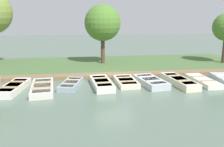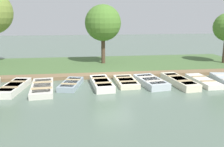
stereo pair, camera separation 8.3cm
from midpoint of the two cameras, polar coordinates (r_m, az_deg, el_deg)
ground_plane at (r=16.43m, az=0.54°, el=-1.87°), size 80.00×80.00×0.00m
shore_bank at (r=21.23m, az=-1.41°, el=1.91°), size 8.00×24.00×0.22m
dock_walkway at (r=17.68m, az=-0.09°, el=-0.39°), size 1.07×22.53×0.23m
rowboat_2 at (r=15.54m, az=-21.39°, el=-2.95°), size 3.34×1.49×0.40m
rowboat_3 at (r=15.09m, az=-15.50°, el=-3.10°), size 3.62×1.53×0.33m
rowboat_4 at (r=15.47m, az=-9.19°, el=-2.39°), size 2.78×1.60×0.33m
rowboat_5 at (r=15.28m, az=-2.25°, el=-2.25°), size 3.13×1.32×0.41m
rowboat_6 at (r=15.86m, az=3.37°, el=-1.86°), size 2.68×1.28×0.33m
rowboat_7 at (r=15.82m, az=9.00°, el=-1.85°), size 3.06×1.68×0.42m
rowboat_8 at (r=16.27m, az=15.26°, el=-1.71°), size 3.56×1.35×0.43m
rowboat_9 at (r=17.04m, az=20.21°, el=-1.59°), size 3.10×1.09×0.33m
park_tree_left at (r=21.27m, az=-1.96°, el=11.44°), size 3.03×3.03×5.16m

